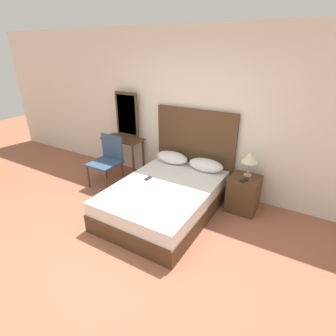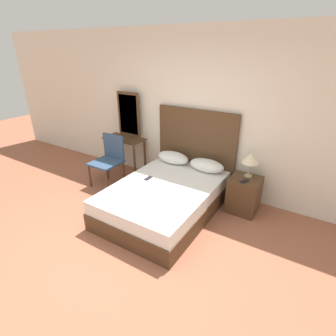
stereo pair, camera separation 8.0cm
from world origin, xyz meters
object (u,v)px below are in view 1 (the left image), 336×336
bed (165,199)px  vanity_desk (123,146)px  phone_on_bed (148,178)px  table_lamp (250,158)px  nightstand (243,194)px  phone_on_nightstand (244,180)px  chair (108,158)px

bed → vanity_desk: 1.67m
phone_on_bed → table_lamp: (1.37, 0.73, 0.39)m
nightstand → phone_on_nightstand: phone_on_nightstand is taller
vanity_desk → phone_on_bed: bearing=-33.4°
phone_on_bed → nightstand: (1.36, 0.64, -0.19)m
nightstand → chair: 2.46m
phone_on_bed → nightstand: bearing=25.2°
phone_on_bed → chair: 1.08m
nightstand → vanity_desk: 2.48m
nightstand → vanity_desk: size_ratio=0.69×
phone_on_nightstand → chair: chair is taller
phone_on_bed → phone_on_nightstand: size_ratio=0.91×
vanity_desk → chair: (0.04, -0.49, -0.06)m
chair → phone_on_nightstand: bearing=7.1°
bed → table_lamp: bearing=37.4°
bed → vanity_desk: vanity_desk is taller
phone_on_nightstand → nightstand: bearing=94.6°
phone_on_nightstand → bed: bearing=-150.4°
nightstand → bed: bearing=-145.8°
nightstand → phone_on_nightstand: 0.31m
chair → phone_on_bed: bearing=-12.4°
phone_on_nightstand → vanity_desk: size_ratio=0.20×
vanity_desk → nightstand: bearing=-1.8°
bed → phone_on_bed: size_ratio=13.16×
vanity_desk → chair: size_ratio=0.88×
phone_on_bed → phone_on_nightstand: phone_on_nightstand is taller
bed → phone_on_bed: bearing=171.1°
nightstand → vanity_desk: vanity_desk is taller
bed → nightstand: nightstand is taller
nightstand → chair: bearing=-170.4°
phone_on_nightstand → vanity_desk: 2.47m
table_lamp → vanity_desk: bearing=-179.8°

